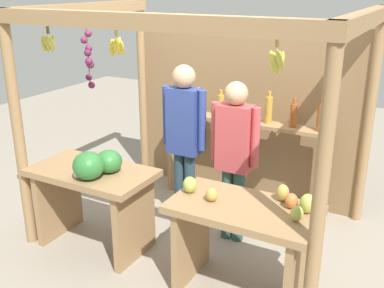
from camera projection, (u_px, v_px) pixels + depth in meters
name	position (u px, v px, depth m)	size (l,w,h in m)	color
ground_plane	(201.00, 229.00, 4.73)	(12.00, 12.00, 0.00)	gray
market_stall	(221.00, 96.00, 4.65)	(2.85, 2.10, 2.21)	#99754C
fruit_counter_left	(94.00, 186.00, 4.21)	(1.15, 0.68, 1.04)	#99754C
fruit_counter_right	(244.00, 230.00, 3.58)	(1.15, 0.64, 0.94)	#99754C
bottle_shelf_unit	(243.00, 137.00, 5.03)	(1.83, 0.22, 1.36)	#99754C
vendor_man	(184.00, 131.00, 4.54)	(0.48, 0.23, 1.68)	#263F4E
vendor_woman	(234.00, 149.00, 4.25)	(0.48, 0.21, 1.58)	#2B4B44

